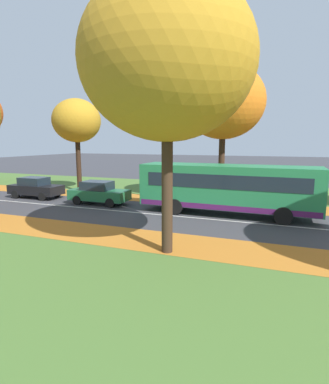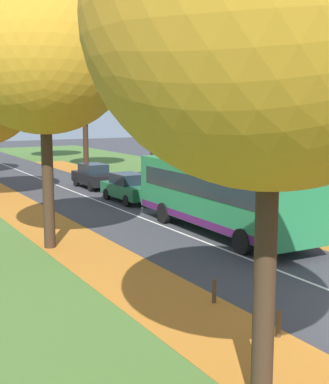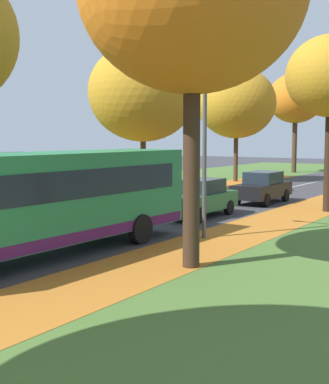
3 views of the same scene
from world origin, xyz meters
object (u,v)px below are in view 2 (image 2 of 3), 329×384
Objects in this scene: bollard_third at (214,291)px; car_black_following at (94,176)px; tree_left_near at (44,56)px; tree_right_distant at (42,99)px; tree_right_near at (283,69)px; tree_left_nearest at (273,19)px; streetlamp_right at (202,139)px; tree_right_mid at (153,96)px; tree_right_far at (84,85)px; bus at (221,194)px; bollard_second at (278,324)px; car_green_lead at (129,188)px.

car_black_following is at bearing 76.17° from bollard_third.
tree_right_distant is at bearing 73.25° from tree_left_near.
tree_right_near is 36.65m from tree_right_distant.
streetlamp_right is at bearing 59.81° from tree_left_nearest.
streetlamp_right is at bearing -102.19° from tree_right_mid.
tree_right_far reaches higher than car_black_following.
tree_right_far is at bearing 81.15° from bus.
car_green_lead is (4.99, 18.27, 0.49)m from bollard_second.
tree_right_distant is 2.11× the size of car_green_lead.
tree_right_near reaches higher than bollard_third.
tree_left_nearest is at bearing -105.94° from car_black_following.
tree_right_near is 1.10× the size of tree_right_distant.
car_green_lead is (-4.08, -16.97, -6.43)m from tree_right_far.
tree_right_mid is 6.63m from car_black_following.
bus is (-3.85, -37.74, -4.57)m from tree_right_distant.
tree_right_mid is 0.89× the size of tree_right_distant.
tree_right_near is at bearing -89.59° from tree_right_far.
tree_left_nearest is at bearing -122.45° from bus.
tree_right_far is at bearing 73.19° from tree_left_nearest.
car_black_following is at bearing 61.48° from tree_left_near.
streetlamp_right is at bearing -95.02° from tree_right_far.
bollard_third is 14.07m from streetlamp_right.
bollard_second is 16.24m from streetlamp_right.
tree_right_far is 34.61m from bollard_third.
tree_left_near reaches higher than bus.
car_black_following is (-3.76, -11.02, -6.43)m from tree_right_far.
tree_right_far is 11.89m from tree_right_distant.
tree_right_far is 1.63× the size of streetlamp_right.
tree_right_near is at bearing -61.44° from car_green_lead.
bollard_second is 10.71m from bus.
tree_left_near reaches higher than streetlamp_right.
bollard_second is 2.57m from bollard_third.
bollard_second is (2.11, -10.59, -6.87)m from tree_left_near.
streetlamp_right is at bearing -79.28° from car_black_following.
tree_left_nearest is at bearing -137.46° from bollard_second.
tree_right_near is 14.54× the size of bollard_third.
tree_right_mid is at bearing 90.66° from tree_right_near.
tree_right_near reaches higher than car_black_following.
tree_right_mid is at bearing -19.40° from car_black_following.
bus is (7.22, 11.36, -5.04)m from tree_left_nearest.
car_green_lead is (7.18, 20.28, -5.93)m from tree_left_nearest.
tree_left_nearest is 1.07× the size of tree_right_distant.
bus is (-4.21, -1.10, -5.43)m from tree_right_near.
tree_right_far is 2.33× the size of car_black_following.
car_black_following is (-3.94, 13.77, -6.32)m from tree_right_near.
car_green_lead is at bearing 70.52° from tree_left_nearest.
streetlamp_right is at bearing -92.90° from tree_right_distant.
tree_right_distant reaches higher than car_black_following.
streetlamp_right is (7.24, 11.58, 3.40)m from bollard_third.
tree_right_mid reaches higher than car_black_following.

